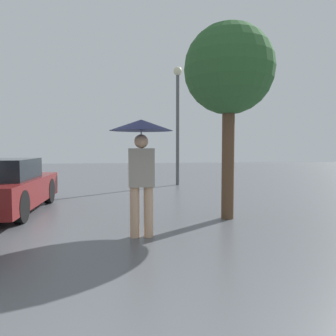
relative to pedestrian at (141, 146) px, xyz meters
name	(u,v)px	position (x,y,z in m)	size (l,w,h in m)	color
pedestrian	(141,146)	(0.00, 0.00, 0.00)	(1.06, 1.06, 1.99)	tan
parked_car_farthest	(3,187)	(-3.10, 2.48, -0.95)	(1.64, 3.88, 1.26)	maroon
tree	(229,71)	(1.89, 1.23, 1.57)	(1.89, 1.89, 4.11)	brown
street_lamp	(178,110)	(1.79, 7.54, 1.47)	(0.35, 0.35, 4.71)	#515456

